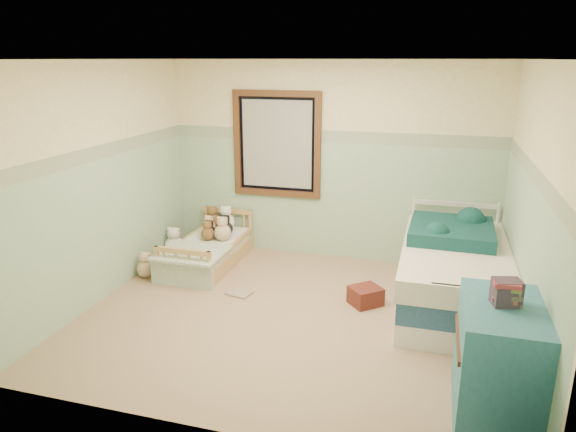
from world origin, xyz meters
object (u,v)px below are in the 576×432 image
(plush_floor_cream, at_px, (175,246))
(plush_floor_tan, at_px, (146,269))
(floor_book, at_px, (239,293))
(dresser, at_px, (498,362))
(twin_bed_frame, at_px, (451,296))
(red_pillow, at_px, (365,296))
(toddler_bed_frame, at_px, (208,257))

(plush_floor_cream, xyz_separation_m, plush_floor_tan, (0.01, -0.74, -0.03))
(plush_floor_tan, bearing_deg, floor_book, -6.63)
(plush_floor_tan, bearing_deg, dresser, -22.57)
(plush_floor_tan, height_order, twin_bed_frame, twin_bed_frame)
(plush_floor_tan, distance_m, red_pillow, 2.62)
(twin_bed_frame, distance_m, dresser, 1.83)
(plush_floor_tan, relative_size, dresser, 0.24)
(plush_floor_tan, xyz_separation_m, floor_book, (1.24, -0.14, -0.09))
(toddler_bed_frame, xyz_separation_m, red_pillow, (2.07, -0.58, 0.01))
(plush_floor_tan, xyz_separation_m, twin_bed_frame, (3.49, 0.22, 0.00))
(plush_floor_tan, height_order, dresser, dresser)
(toddler_bed_frame, relative_size, twin_bed_frame, 0.70)
(plush_floor_cream, relative_size, twin_bed_frame, 0.13)
(plush_floor_cream, distance_m, dresser, 4.42)
(plush_floor_tan, distance_m, twin_bed_frame, 3.50)
(plush_floor_cream, height_order, red_pillow, plush_floor_cream)
(toddler_bed_frame, bearing_deg, red_pillow, -15.70)
(toddler_bed_frame, distance_m, plush_floor_tan, 0.79)
(plush_floor_tan, height_order, red_pillow, plush_floor_tan)
(toddler_bed_frame, bearing_deg, floor_book, -46.05)
(plush_floor_tan, bearing_deg, red_pillow, -0.15)
(toddler_bed_frame, bearing_deg, plush_floor_tan, -133.55)
(plush_floor_tan, relative_size, twin_bed_frame, 0.10)
(toddler_bed_frame, height_order, twin_bed_frame, twin_bed_frame)
(toddler_bed_frame, distance_m, dresser, 3.87)
(dresser, xyz_separation_m, red_pillow, (-1.14, 1.55, -0.34))
(plush_floor_tan, xyz_separation_m, dresser, (3.76, -1.56, 0.33))
(floor_book, bearing_deg, twin_bed_frame, 21.91)
(dresser, relative_size, floor_book, 3.44)
(toddler_bed_frame, relative_size, dresser, 1.61)
(twin_bed_frame, height_order, dresser, dresser)
(plush_floor_tan, xyz_separation_m, red_pillow, (2.62, -0.01, -0.01))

